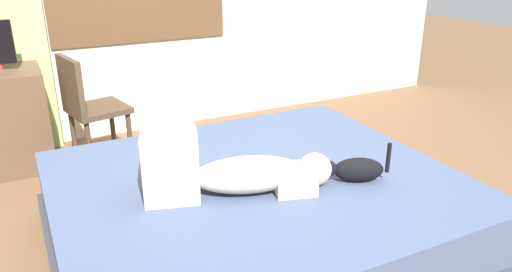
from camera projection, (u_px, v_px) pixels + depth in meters
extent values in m
plane|color=brown|center=(265.00, 255.00, 2.66)|extent=(16.00, 16.00, 0.00)
cube|color=#38383D|center=(256.00, 235.00, 2.71)|extent=(2.11, 1.83, 0.14)
cube|color=#425170|center=(256.00, 201.00, 2.64)|extent=(2.05, 1.77, 0.28)
ellipsoid|color=#CCB299|center=(249.00, 174.00, 2.43)|extent=(0.61, 0.41, 0.17)
sphere|color=beige|center=(315.00, 169.00, 2.49)|extent=(0.17, 0.17, 0.17)
cube|color=beige|center=(171.00, 164.00, 2.34)|extent=(0.32, 0.30, 0.34)
cube|color=beige|center=(292.00, 179.00, 2.48)|extent=(0.27, 0.33, 0.08)
ellipsoid|color=black|center=(358.00, 170.00, 2.53)|extent=(0.28, 0.21, 0.13)
sphere|color=black|center=(329.00, 169.00, 2.52)|extent=(0.08, 0.08, 0.08)
cylinder|color=black|center=(388.00, 158.00, 2.51)|extent=(0.03, 0.03, 0.16)
cylinder|color=#4C3828|center=(113.00, 130.00, 3.82)|extent=(0.04, 0.04, 0.44)
cylinder|color=#4C3828|center=(130.00, 141.00, 3.60)|extent=(0.04, 0.04, 0.44)
cylinder|color=#4C3828|center=(74.00, 139.00, 3.64)|extent=(0.04, 0.04, 0.44)
cylinder|color=#4C3828|center=(90.00, 151.00, 3.42)|extent=(0.04, 0.04, 0.44)
cube|color=#4C3828|center=(98.00, 109.00, 3.53)|extent=(0.45, 0.45, 0.04)
cube|color=#4C3828|center=(71.00, 85.00, 3.36)|extent=(0.12, 0.38, 0.38)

